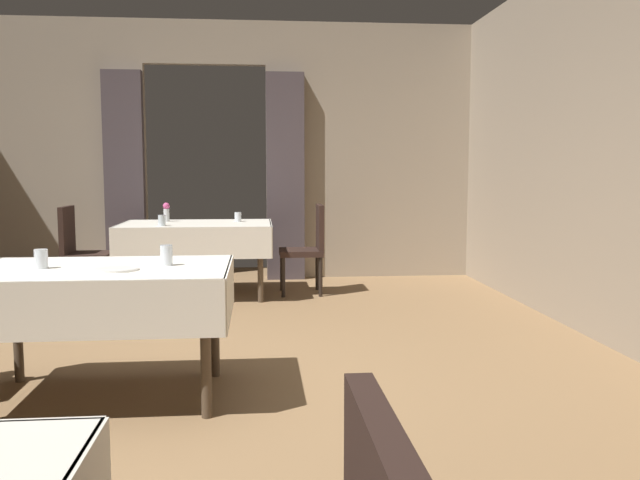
# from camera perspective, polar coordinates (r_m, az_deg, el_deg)

# --- Properties ---
(ground) EXTENTS (10.08, 10.08, 0.00)m
(ground) POSITION_cam_1_polar(r_m,az_deg,el_deg) (4.00, -14.07, -12.92)
(ground) COLOR olive
(wall_back) EXTENTS (6.40, 0.27, 3.00)m
(wall_back) POSITION_cam_1_polar(r_m,az_deg,el_deg) (7.95, -9.74, 7.54)
(wall_back) COLOR gray
(wall_back) RESTS_ON ground
(dining_table_mid) EXTENTS (1.42, 0.94, 0.75)m
(dining_table_mid) POSITION_cam_1_polar(r_m,az_deg,el_deg) (3.90, -18.20, -3.65)
(dining_table_mid) COLOR #4C3D2D
(dining_table_mid) RESTS_ON ground
(dining_table_far) EXTENTS (1.52, 1.03, 0.75)m
(dining_table_far) POSITION_cam_1_polar(r_m,az_deg,el_deg) (6.87, -10.54, 0.67)
(dining_table_far) COLOR #4C3D2D
(dining_table_far) RESTS_ON ground
(chair_far_right) EXTENTS (0.44, 0.44, 0.93)m
(chair_far_right) POSITION_cam_1_polar(r_m,az_deg,el_deg) (6.90, -0.99, -0.38)
(chair_far_right) COLOR black
(chair_far_right) RESTS_ON ground
(chair_far_left) EXTENTS (0.44, 0.44, 0.93)m
(chair_far_left) POSITION_cam_1_polar(r_m,az_deg,el_deg) (7.01, -19.93, -0.64)
(chair_far_left) COLOR black
(chair_far_left) RESTS_ON ground
(plate_mid_a) EXTENTS (0.24, 0.24, 0.01)m
(plate_mid_a) POSITION_cam_1_polar(r_m,az_deg,el_deg) (3.73, -17.10, -2.41)
(plate_mid_a) COLOR white
(plate_mid_a) RESTS_ON dining_table_mid
(glass_mid_b) EXTENTS (0.07, 0.07, 0.12)m
(glass_mid_b) POSITION_cam_1_polar(r_m,az_deg,el_deg) (3.83, -13.05, -1.30)
(glass_mid_b) COLOR silver
(glass_mid_b) RESTS_ON dining_table_mid
(glass_mid_c) EXTENTS (0.07, 0.07, 0.11)m
(glass_mid_c) POSITION_cam_1_polar(r_m,az_deg,el_deg) (3.92, -22.83, -1.51)
(glass_mid_c) COLOR silver
(glass_mid_c) RESTS_ON dining_table_mid
(flower_vase_far) EXTENTS (0.07, 0.07, 0.20)m
(flower_vase_far) POSITION_cam_1_polar(r_m,az_deg,el_deg) (7.12, -13.05, 2.41)
(flower_vase_far) COLOR silver
(flower_vase_far) RESTS_ON dining_table_far
(glass_far_b) EXTENTS (0.07, 0.07, 0.11)m
(glass_far_b) POSITION_cam_1_polar(r_m,az_deg,el_deg) (6.57, -13.43, 1.65)
(glass_far_b) COLOR silver
(glass_far_b) RESTS_ON dining_table_far
(glass_far_c) EXTENTS (0.07, 0.07, 0.10)m
(glass_far_c) POSITION_cam_1_polar(r_m,az_deg,el_deg) (6.98, -7.06, 1.98)
(glass_far_c) COLOR silver
(glass_far_c) RESTS_ON dining_table_far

